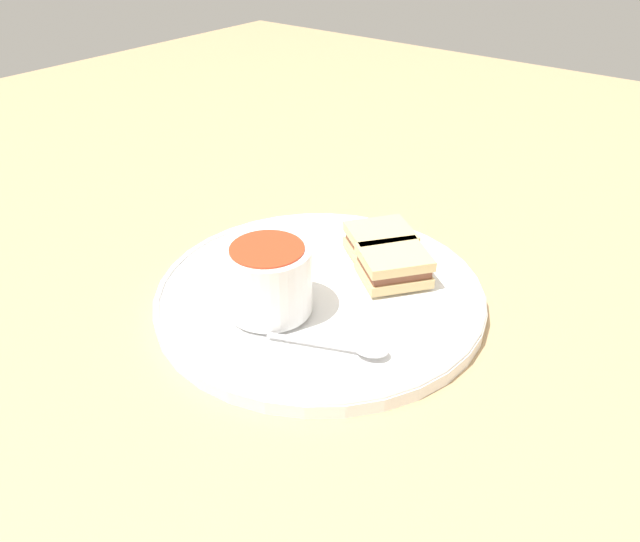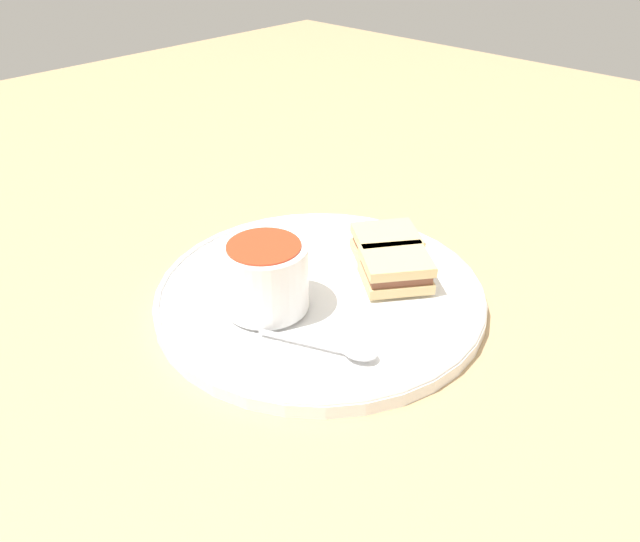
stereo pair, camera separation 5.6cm
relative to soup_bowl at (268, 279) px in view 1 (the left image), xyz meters
name	(u,v)px [view 1 (the left image)]	position (x,y,z in m)	size (l,w,h in m)	color
ground_plane	(320,301)	(0.07, -0.02, -0.06)	(2.40, 2.40, 0.00)	tan
plate	(320,294)	(0.07, -0.02, -0.05)	(0.37, 0.37, 0.02)	white
soup_bowl	(268,279)	(0.00, 0.00, 0.00)	(0.09, 0.09, 0.08)	white
spoon	(361,348)	(0.00, -0.12, -0.03)	(0.06, 0.12, 0.01)	silver
sandwich_half_near	(394,265)	(0.13, -0.07, -0.02)	(0.10, 0.10, 0.03)	#DBBC7F
sandwich_half_far	(380,242)	(0.17, -0.03, -0.02)	(0.10, 0.10, 0.03)	#DBBC7F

